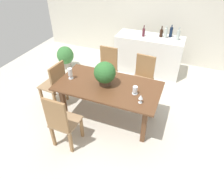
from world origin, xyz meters
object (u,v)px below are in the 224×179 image
at_px(crystal_vase_center_near, 135,90).
at_px(wine_bottle_tall, 166,33).
at_px(wine_glass, 141,97).
at_px(chair_head_end, 55,83).
at_px(flower_centerpiece, 105,73).
at_px(kitchen_counter, 148,55).
at_px(chair_near_left, 61,121).
at_px(chair_far_left, 107,68).
at_px(wine_bottle_green, 171,32).
at_px(wine_bottle_amber, 161,33).
at_px(dining_table, 108,90).
at_px(wine_bottle_dark, 144,32).
at_px(chair_far_right, 143,76).
at_px(potted_plant_floor, 65,56).
at_px(wine_bottle_clear, 178,35).
at_px(crystal_vase_left, 70,73).

height_order(crystal_vase_center_near, wine_bottle_tall, wine_bottle_tall).
bearing_deg(wine_glass, wine_bottle_tall, 90.96).
bearing_deg(wine_bottle_tall, chair_head_end, -130.10).
relative_size(flower_centerpiece, kitchen_counter, 0.27).
xyz_separation_m(chair_near_left, chair_head_end, (-0.73, 0.89, -0.02)).
bearing_deg(chair_near_left, wine_bottle_tall, -107.99).
distance_m(chair_far_left, wine_bottle_green, 1.79).
xyz_separation_m(flower_centerpiece, crystal_vase_center_near, (0.56, -0.07, -0.15)).
relative_size(crystal_vase_center_near, wine_bottle_amber, 0.55).
relative_size(chair_head_end, crystal_vase_center_near, 6.68).
xyz_separation_m(dining_table, wine_bottle_dark, (0.10, 1.99, 0.40)).
relative_size(dining_table, chair_head_end, 1.91).
height_order(chair_head_end, wine_bottle_tall, wine_bottle_tall).
xyz_separation_m(kitchen_counter, wine_bottle_dark, (-0.17, -0.04, 0.58)).
bearing_deg(crystal_vase_center_near, chair_far_right, 95.03).
xyz_separation_m(dining_table, potted_plant_floor, (-1.83, 1.40, -0.32)).
relative_size(chair_far_left, kitchen_counter, 0.61).
height_order(crystal_vase_center_near, kitchen_counter, kitchen_counter).
bearing_deg(potted_plant_floor, chair_near_left, -58.42).
distance_m(dining_table, wine_glass, 0.73).
height_order(chair_far_left, wine_bottle_green, wine_bottle_green).
distance_m(chair_far_left, crystal_vase_center_near, 1.36).
bearing_deg(flower_centerpiece, wine_bottle_clear, 64.87).
bearing_deg(crystal_vase_left, wine_bottle_green, 57.23).
relative_size(wine_glass, wine_bottle_clear, 0.50).
relative_size(flower_centerpiece, wine_bottle_amber, 1.68).
xyz_separation_m(chair_head_end, wine_bottle_green, (1.86, 2.20, 0.54)).
xyz_separation_m(chair_near_left, crystal_vase_left, (-0.31, 0.85, 0.32)).
xyz_separation_m(wine_glass, wine_bottle_green, (0.07, 2.45, 0.21)).
bearing_deg(wine_glass, chair_near_left, -148.63).
bearing_deg(chair_head_end, potted_plant_floor, -149.82).
bearing_deg(wine_bottle_dark, dining_table, -92.84).
relative_size(wine_glass, wine_bottle_amber, 0.57).
distance_m(crystal_vase_center_near, kitchen_counter, 2.14).
bearing_deg(crystal_vase_center_near, wine_bottle_tall, 87.16).
height_order(crystal_vase_left, wine_bottle_amber, wine_bottle_amber).
distance_m(flower_centerpiece, wine_bottle_dark, 1.99).
bearing_deg(flower_centerpiece, potted_plant_floor, 141.70).
bearing_deg(wine_bottle_green, chair_far_right, -102.74).
bearing_deg(wine_bottle_amber, chair_far_left, -127.05).
height_order(wine_glass, kitchen_counter, kitchen_counter).
bearing_deg(wine_glass, chair_head_end, 172.20).
distance_m(crystal_vase_left, wine_bottle_amber, 2.49).
xyz_separation_m(kitchen_counter, wine_bottle_green, (0.45, 0.16, 0.59)).
relative_size(chair_head_end, kitchen_counter, 0.59).
xyz_separation_m(crystal_vase_center_near, wine_bottle_dark, (-0.40, 2.05, 0.22)).
distance_m(chair_near_left, crystal_vase_center_near, 1.27).
bearing_deg(wine_bottle_dark, wine_glass, -76.21).
distance_m(wine_bottle_green, wine_bottle_tall, 0.16).
distance_m(chair_head_end, crystal_vase_left, 0.54).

